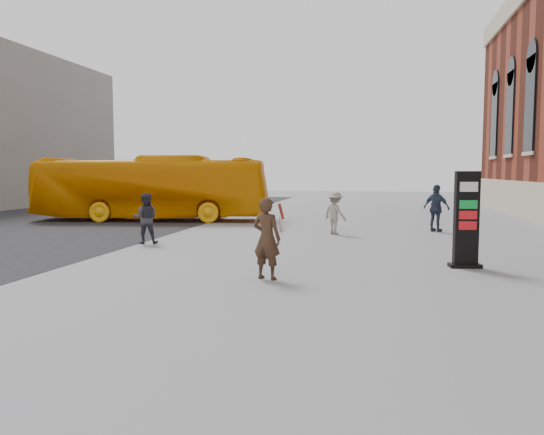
% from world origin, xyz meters
% --- Properties ---
extents(ground, '(100.00, 100.00, 0.00)m').
position_xyz_m(ground, '(0.00, 0.00, 0.00)').
color(ground, '#9E9EA3').
extents(info_pylon, '(0.78, 0.46, 2.30)m').
position_xyz_m(info_pylon, '(4.49, 1.68, 1.15)').
color(info_pylon, black).
rests_on(info_pylon, ground).
extents(woman, '(0.79, 0.75, 1.75)m').
position_xyz_m(woman, '(0.12, -0.59, 0.90)').
color(woman, '#2F1F14').
rests_on(woman, ground).
extents(bus, '(11.06, 3.96, 3.01)m').
position_xyz_m(bus, '(-7.95, 11.66, 1.51)').
color(bus, orange).
rests_on(bus, road).
extents(pedestrian_a, '(0.92, 0.80, 1.61)m').
position_xyz_m(pedestrian_a, '(-4.82, 4.11, 0.81)').
color(pedestrian_a, '#2E2E36').
rests_on(pedestrian_a, ground).
extents(pedestrian_b, '(1.14, 1.10, 1.56)m').
position_xyz_m(pedestrian_b, '(0.89, 7.81, 0.78)').
color(pedestrian_b, gray).
rests_on(pedestrian_b, ground).
extents(pedestrian_c, '(1.12, 0.95, 1.79)m').
position_xyz_m(pedestrian_c, '(4.60, 9.38, 0.90)').
color(pedestrian_c, '#2D374C').
rests_on(pedestrian_c, ground).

